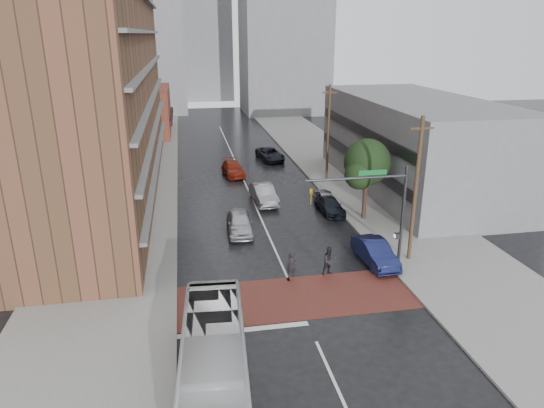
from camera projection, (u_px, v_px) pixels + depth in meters
ground at (298, 302)px, 28.40m from camera, size 160.00×160.00×0.00m
crosswalk at (296, 297)px, 28.86m from camera, size 14.00×5.00×0.02m
sidewalk_west at (133, 186)px, 49.61m from camera, size 9.00×90.00×0.15m
sidewalk_east at (347, 175)px, 53.52m from camera, size 9.00×90.00×0.15m
apartment_block at (88, 44)px, 43.63m from camera, size 10.00×44.00×28.00m
storefront_west at (144, 111)px, 75.29m from camera, size 8.00×16.00×7.00m
building_east at (414, 144)px, 48.26m from camera, size 11.00×26.00×9.00m
distant_tower_west at (135, 27)px, 93.06m from camera, size 18.00×16.00×32.00m
distant_tower_east at (284, 16)px, 91.60m from camera, size 16.00×14.00×36.00m
distant_tower_center at (205, 47)px, 112.55m from camera, size 12.00×10.00×24.00m
street_tree at (367, 165)px, 39.44m from camera, size 4.20×4.10×6.90m
signal_mast at (382, 206)px, 30.14m from camera, size 6.50×0.30×7.20m
utility_pole_near at (416, 190)px, 31.90m from camera, size 1.60×0.26×10.00m
utility_pole_far at (328, 132)px, 50.45m from camera, size 1.60×0.26×10.00m
transit_bus at (214, 372)px, 20.04m from camera, size 3.50×11.71×3.22m
pedestrian_a at (291, 265)px, 30.94m from camera, size 0.69×0.52×1.73m
pedestrian_b at (329, 261)px, 31.33m from camera, size 1.08×0.93×1.90m
car_travel_a at (239, 223)px, 38.01m from camera, size 2.17×4.94×1.65m
car_travel_b at (264, 194)px, 44.69m from camera, size 2.19×5.31×1.71m
car_travel_c at (233, 169)px, 53.58m from camera, size 2.49×5.22×1.47m
suv_travel at (270, 154)px, 59.94m from camera, size 3.25×5.73×1.51m
car_parked_near at (375, 252)px, 32.91m from camera, size 1.94×4.93×1.60m
car_parked_mid at (330, 206)px, 42.37m from camera, size 1.95×4.47×1.28m
car_parked_far at (325, 199)px, 44.09m from camera, size 1.57×3.88×1.32m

